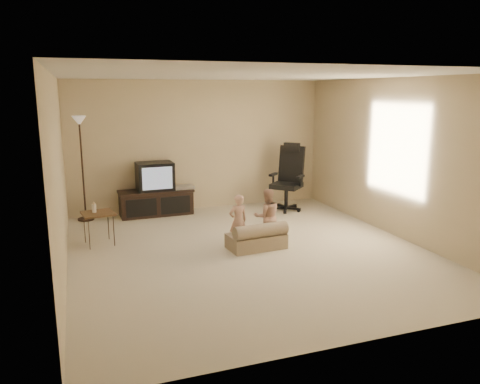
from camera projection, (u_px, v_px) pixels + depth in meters
The scene contains 9 objects.
floor at pixel (248, 251), 6.85m from camera, with size 5.50×5.50×0.00m, color beige.
room_shell at pixel (249, 147), 6.53m from camera, with size 5.50×5.50×5.50m.
tv_stand at pixel (156, 193), 8.76m from camera, with size 1.41×0.54×1.00m.
office_chair at pixel (288, 186), 9.13m from camera, with size 0.85×0.85×1.30m.
side_table at pixel (98, 214), 7.03m from camera, with size 0.51×0.51×0.68m.
floor_lamp at pixel (81, 145), 8.20m from camera, with size 0.29×0.29×1.87m.
child_sofa at pixel (257, 238), 6.90m from camera, with size 0.87×0.54×0.41m.
toddler_left at pixel (238, 221), 6.93m from camera, with size 0.29×0.21×0.80m, color tan.
toddler_right at pixel (267, 216), 7.10m from camera, with size 0.41×0.23×0.85m, color tan.
Camera 1 is at (-2.28, -6.10, 2.29)m, focal length 35.00 mm.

